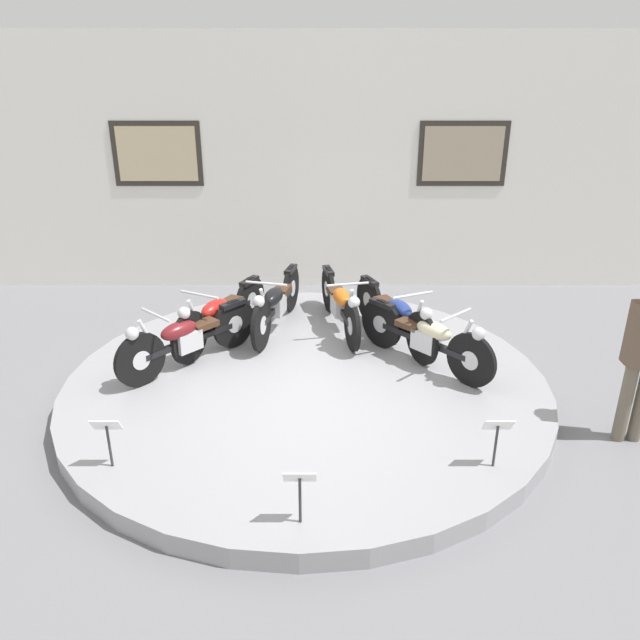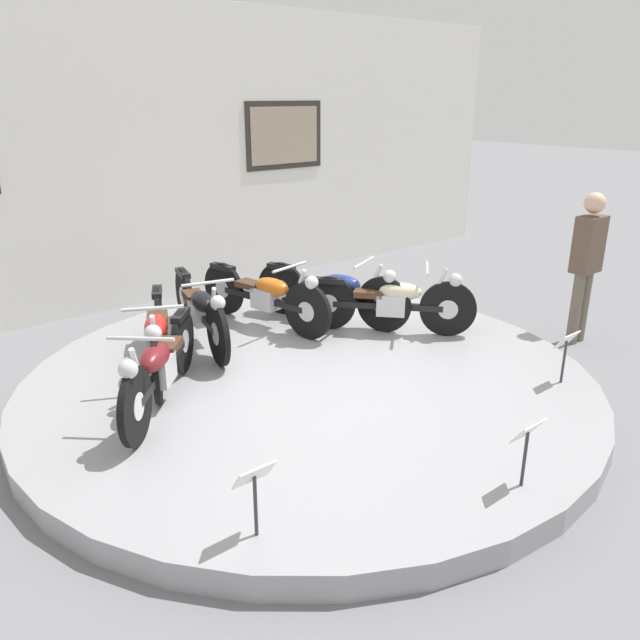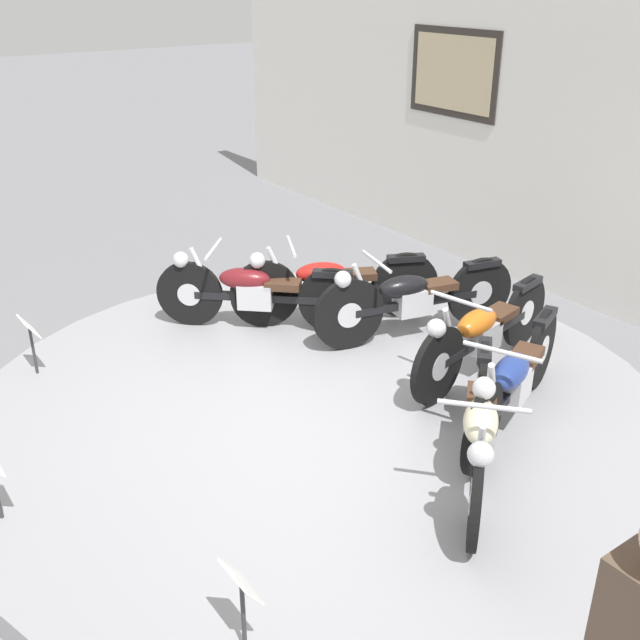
{
  "view_description": "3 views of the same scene",
  "coord_description": "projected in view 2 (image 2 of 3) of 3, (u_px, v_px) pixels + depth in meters",
  "views": [
    {
      "loc": [
        0.16,
        -6.34,
        3.67
      ],
      "look_at": [
        0.16,
        0.27,
        0.81
      ],
      "focal_mm": 35.0,
      "sensor_mm": 36.0,
      "label": 1
    },
    {
      "loc": [
        -3.43,
        -4.4,
        2.79
      ],
      "look_at": [
        0.14,
        0.0,
        0.73
      ],
      "focal_mm": 35.0,
      "sensor_mm": 36.0,
      "label": 2
    },
    {
      "loc": [
        4.14,
        -2.93,
        3.29
      ],
      "look_at": [
        -0.18,
        0.15,
        0.8
      ],
      "focal_mm": 42.0,
      "sensor_mm": 36.0,
      "label": 3
    }
  ],
  "objects": [
    {
      "name": "ground_plane",
      "position": [
        309.0,
        392.0,
        6.19
      ],
      "size": [
        60.0,
        60.0,
        0.0
      ],
      "primitive_type": "plane",
      "color": "slate"
    },
    {
      "name": "display_platform",
      "position": [
        309.0,
        382.0,
        6.16
      ],
      "size": [
        5.51,
        5.51,
        0.21
      ],
      "primitive_type": "cylinder",
      "color": "#99999E",
      "rests_on": "ground_plane"
    },
    {
      "name": "back_wall",
      "position": [
        133.0,
        158.0,
        8.26
      ],
      "size": [
        14.0,
        0.22,
        3.98
      ],
      "color": "white",
      "rests_on": "ground_plane"
    },
    {
      "name": "motorcycle_maroon",
      "position": [
        160.0,
        365.0,
        5.37
      ],
      "size": [
        1.38,
        1.5,
        0.79
      ],
      "color": "black",
      "rests_on": "display_platform"
    },
    {
      "name": "motorcycle_red",
      "position": [
        157.0,
        335.0,
        6.02
      ],
      "size": [
        0.94,
        1.82,
        0.8
      ],
      "color": "black",
      "rests_on": "display_platform"
    },
    {
      "name": "motorcycle_black",
      "position": [
        200.0,
        309.0,
        6.73
      ],
      "size": [
        0.63,
        1.97,
        0.81
      ],
      "color": "black",
      "rests_on": "display_platform"
    },
    {
      "name": "motorcycle_orange",
      "position": [
        266.0,
        295.0,
        7.23
      ],
      "size": [
        0.59,
        1.96,
        0.8
      ],
      "color": "black",
      "rests_on": "display_platform"
    },
    {
      "name": "motorcycle_blue",
      "position": [
        334.0,
        291.0,
        7.34
      ],
      "size": [
        0.84,
        1.86,
        0.8
      ],
      "color": "black",
      "rests_on": "display_platform"
    },
    {
      "name": "motorcycle_cream",
      "position": [
        391.0,
        301.0,
        7.04
      ],
      "size": [
        1.37,
        1.51,
        0.79
      ],
      "color": "black",
      "rests_on": "display_platform"
    },
    {
      "name": "info_placard_front_left",
      "position": [
        255.0,
        484.0,
        3.75
      ],
      "size": [
        0.26,
        0.11,
        0.51
      ],
      "color": "#333338",
      "rests_on": "display_platform"
    },
    {
      "name": "info_placard_front_centre",
      "position": [
        527.0,
        439.0,
        4.24
      ],
      "size": [
        0.26,
        0.11,
        0.51
      ],
      "color": "#333338",
      "rests_on": "display_platform"
    },
    {
      "name": "info_placard_front_right",
      "position": [
        566.0,
        346.0,
        5.8
      ],
      "size": [
        0.26,
        0.11,
        0.51
      ],
      "color": "#333338",
      "rests_on": "display_platform"
    },
    {
      "name": "visitor_standing",
      "position": [
        587.0,
        259.0,
        7.12
      ],
      "size": [
        0.36,
        0.23,
        1.77
      ],
      "color": "#6B6051",
      "rests_on": "ground_plane"
    }
  ]
}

